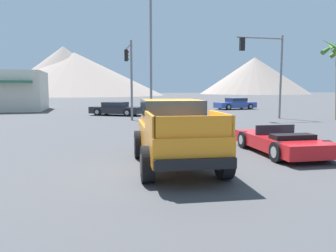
# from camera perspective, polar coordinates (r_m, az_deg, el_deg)

# --- Properties ---
(ground_plane) EXTENTS (320.00, 320.00, 0.00)m
(ground_plane) POSITION_cam_1_polar(r_m,az_deg,el_deg) (9.27, 1.78, -7.65)
(ground_plane) COLOR #424244
(orange_pickup_truck) EXTENTS (2.55, 5.04, 1.92)m
(orange_pickup_truck) POSITION_cam_1_polar(r_m,az_deg,el_deg) (9.73, 1.11, -0.44)
(orange_pickup_truck) COLOR orange
(orange_pickup_truck) RESTS_ON ground_plane
(red_convertible_car) EXTENTS (2.08, 4.14, 0.96)m
(red_convertible_car) POSITION_cam_1_polar(r_m,az_deg,el_deg) (12.12, 19.13, -2.70)
(red_convertible_car) COLOR red
(red_convertible_car) RESTS_ON ground_plane
(parked_car_dark) EXTENTS (4.65, 3.69, 1.13)m
(parked_car_dark) POSITION_cam_1_polar(r_m,az_deg,el_deg) (28.25, -9.02, 3.03)
(parked_car_dark) COLOR #232328
(parked_car_dark) RESTS_ON ground_plane
(parked_car_blue) EXTENTS (4.78, 2.42, 1.24)m
(parked_car_blue) POSITION_cam_1_polar(r_m,az_deg,el_deg) (36.96, 11.67, 3.86)
(parked_car_blue) COLOR #334C9E
(parked_car_blue) RESTS_ON ground_plane
(parked_car_white) EXTENTS (4.79, 3.73, 1.19)m
(parked_car_white) POSITION_cam_1_polar(r_m,az_deg,el_deg) (32.14, 0.77, 3.57)
(parked_car_white) COLOR white
(parked_car_white) RESTS_ON ground_plane
(traffic_light_main) EXTENTS (3.76, 0.38, 6.20)m
(traffic_light_main) POSITION_cam_1_polar(r_m,az_deg,el_deg) (25.69, 16.54, 10.82)
(traffic_light_main) COLOR slate
(traffic_light_main) RESTS_ON ground_plane
(traffic_light_crosswalk) EXTENTS (0.38, 3.71, 5.64)m
(traffic_light_crosswalk) POSITION_cam_1_polar(r_m,az_deg,el_deg) (24.99, -6.79, 10.33)
(traffic_light_crosswalk) COLOR slate
(traffic_light_crosswalk) RESTS_ON ground_plane
(street_lamp_post) EXTENTS (0.90, 0.24, 8.87)m
(street_lamp_post) POSITION_cam_1_polar(r_m,az_deg,el_deg) (19.44, -3.01, 15.30)
(street_lamp_post) COLOR slate
(street_lamp_post) RESTS_ON ground_plane
(distant_mountain_range) EXTENTS (125.70, 64.32, 16.35)m
(distant_mountain_range) POSITION_cam_1_polar(r_m,az_deg,el_deg) (120.70, -6.22, 9.01)
(distant_mountain_range) COLOR gray
(distant_mountain_range) RESTS_ON ground_plane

